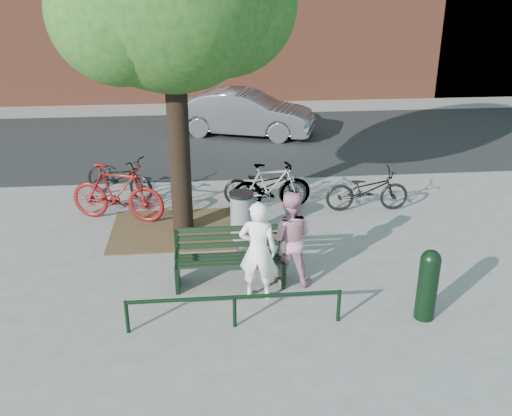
{
  "coord_description": "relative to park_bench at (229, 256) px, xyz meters",
  "views": [
    {
      "loc": [
        -0.36,
        -8.08,
        4.68
      ],
      "look_at": [
        0.52,
        1.0,
        0.9
      ],
      "focal_mm": 40.0,
      "sensor_mm": 36.0,
      "label": 1
    }
  ],
  "objects": [
    {
      "name": "person_right",
      "position": [
        0.95,
        -0.1,
        0.31
      ],
      "size": [
        0.88,
        0.75,
        1.58
      ],
      "primitive_type": "imported",
      "rotation": [
        0.0,
        0.0,
        2.92
      ],
      "color": "#C58897",
      "rests_on": "ground"
    },
    {
      "name": "person_left",
      "position": [
        0.41,
        -0.49,
        0.32
      ],
      "size": [
        0.65,
        0.51,
        1.59
      ],
      "primitive_type": "imported",
      "rotation": [
        0.0,
        0.0,
        2.9
      ],
      "color": "white",
      "rests_on": "ground"
    },
    {
      "name": "dirt_pit",
      "position": [
        -1.0,
        2.12,
        -0.47
      ],
      "size": [
        2.4,
        2.0,
        0.02
      ],
      "primitive_type": "cube",
      "color": "brown",
      "rests_on": "ground"
    },
    {
      "name": "bicycle_e",
      "position": [
        3.05,
        2.77,
        -0.02
      ],
      "size": [
        1.76,
        0.65,
        0.92
      ],
      "primitive_type": "imported",
      "rotation": [
        0.0,
        0.0,
        1.55
      ],
      "color": "black",
      "rests_on": "ground"
    },
    {
      "name": "road",
      "position": [
        0.0,
        8.42,
        -0.47
      ],
      "size": [
        40.0,
        7.0,
        0.01
      ],
      "primitive_type": "cube",
      "color": "black",
      "rests_on": "ground"
    },
    {
      "name": "bicycle_c",
      "position": [
        0.94,
        3.22,
        -0.01
      ],
      "size": [
        1.85,
        0.84,
        0.94
      ],
      "primitive_type": "imported",
      "rotation": [
        0.0,
        0.0,
        1.44
      ],
      "color": "black",
      "rests_on": "ground"
    },
    {
      "name": "bicycle_a",
      "position": [
        -2.24,
        4.05,
        -0.0
      ],
      "size": [
        1.87,
        1.48,
        0.95
      ],
      "primitive_type": "imported",
      "rotation": [
        0.0,
        0.0,
        1.02
      ],
      "color": "black",
      "rests_on": "ground"
    },
    {
      "name": "bicycle_d",
      "position": [
        1.04,
        3.01,
        0.04
      ],
      "size": [
        1.76,
        0.67,
        1.03
      ],
      "primitive_type": "imported",
      "rotation": [
        0.0,
        0.0,
        1.68
      ],
      "color": "gray",
      "rests_on": "ground"
    },
    {
      "name": "litter_bin",
      "position": [
        0.31,
        1.6,
        -0.01
      ],
      "size": [
        0.46,
        0.46,
        0.93
      ],
      "color": "gray",
      "rests_on": "ground"
    },
    {
      "name": "park_bench",
      "position": [
        0.0,
        0.0,
        0.0
      ],
      "size": [
        1.74,
        0.54,
        0.97
      ],
      "color": "black",
      "rests_on": "ground"
    },
    {
      "name": "ground",
      "position": [
        0.0,
        -0.08,
        -0.48
      ],
      "size": [
        90.0,
        90.0,
        0.0
      ],
      "primitive_type": "plane",
      "color": "gray",
      "rests_on": "ground"
    },
    {
      "name": "parked_car",
      "position": [
        0.95,
        9.03,
        0.22
      ],
      "size": [
        4.46,
        2.76,
        1.39
      ],
      "primitive_type": "imported",
      "rotation": [
        0.0,
        0.0,
        1.24
      ],
      "color": "slate",
      "rests_on": "ground"
    },
    {
      "name": "bollard",
      "position": [
        2.77,
        -1.31,
        0.11
      ],
      "size": [
        0.29,
        0.29,
        1.09
      ],
      "color": "black",
      "rests_on": "ground"
    },
    {
      "name": "guard_railing",
      "position": [
        0.0,
        -1.28,
        -0.08
      ],
      "size": [
        3.06,
        0.06,
        0.51
      ],
      "color": "black",
      "rests_on": "ground"
    },
    {
      "name": "bicycle_b",
      "position": [
        -2.11,
        2.75,
        0.12
      ],
      "size": [
        2.06,
        1.14,
        1.19
      ],
      "primitive_type": "imported",
      "rotation": [
        0.0,
        0.0,
        1.26
      ],
      "color": "#630E0E",
      "rests_on": "ground"
    }
  ]
}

